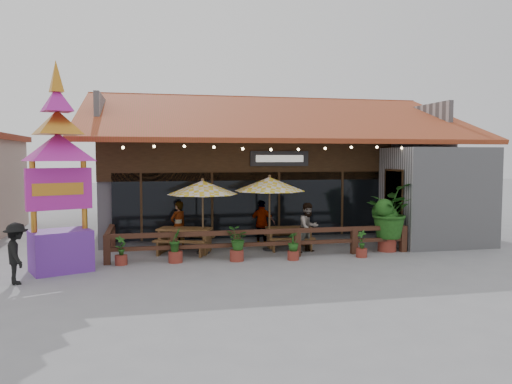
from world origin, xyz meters
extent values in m
plane|color=gray|center=(0.00, 0.00, 0.00)|extent=(100.00, 100.00, 0.00)
cube|color=#9D9DA1|center=(0.00, 7.00, 2.00)|extent=(14.00, 10.00, 4.00)
cube|color=#362311|center=(-1.50, 1.92, 3.20)|extent=(11.00, 0.16, 1.60)
cube|color=black|center=(-1.50, 1.90, 1.50)|extent=(10.00, 0.12, 2.40)
cube|color=#FFD372|center=(-1.50, 2.10, 1.50)|extent=(9.80, 0.05, 2.20)
cube|color=#9D9DA1|center=(5.25, 0.65, 1.80)|extent=(3.50, 2.70, 3.60)
cube|color=red|center=(3.44, 0.50, 2.00)|extent=(0.06, 1.20, 1.50)
cube|color=#362311|center=(3.43, 0.50, 2.00)|extent=(0.04, 1.34, 1.64)
cube|color=#9F3624|center=(0.00, 3.50, 4.90)|extent=(15.50, 7.05, 2.37)
cube|color=#9F3624|center=(0.00, 10.50, 4.90)|extent=(15.50, 7.05, 2.37)
cube|color=#9F3624|center=(0.00, 7.00, 6.02)|extent=(15.50, 0.30, 0.12)
cube|color=#9D9DA1|center=(-7.00, 7.00, 4.70)|extent=(0.20, 9.00, 1.80)
cube|color=#9D9DA1|center=(7.00, 7.00, 4.70)|extent=(0.20, 9.00, 1.80)
cube|color=black|center=(-0.50, 1.80, 3.20)|extent=(2.20, 0.10, 0.55)
cube|color=silver|center=(-0.50, 1.74, 3.20)|extent=(1.80, 0.02, 0.25)
cube|color=#362311|center=(-5.50, 1.86, 1.50)|extent=(0.08, 0.08, 2.40)
cube|color=#362311|center=(-3.00, 1.86, 1.50)|extent=(0.08, 0.08, 2.40)
cube|color=#362311|center=(-0.50, 1.86, 1.50)|extent=(0.08, 0.08, 2.40)
cube|color=#362311|center=(2.00, 1.86, 1.50)|extent=(0.08, 0.08, 2.40)
sphere|color=#E8C17F|center=(-6.00, 0.08, 3.55)|extent=(0.09, 0.09, 0.09)
sphere|color=#E8C17F|center=(-5.05, 0.08, 3.59)|extent=(0.09, 0.09, 0.09)
sphere|color=#E8C17F|center=(-4.10, 0.08, 3.60)|extent=(0.09, 0.09, 0.09)
sphere|color=#E8C17F|center=(-3.15, 0.08, 3.57)|extent=(0.09, 0.09, 0.09)
sphere|color=#E8C17F|center=(-2.20, 0.08, 3.53)|extent=(0.09, 0.09, 0.09)
sphere|color=#E8C17F|center=(-1.25, 0.08, 3.50)|extent=(0.09, 0.09, 0.09)
sphere|color=#E8C17F|center=(-0.30, 0.08, 3.51)|extent=(0.09, 0.09, 0.09)
sphere|color=#E8C17F|center=(0.65, 0.08, 3.55)|extent=(0.09, 0.09, 0.09)
sphere|color=#E8C17F|center=(1.60, 0.08, 3.59)|extent=(0.09, 0.09, 0.09)
sphere|color=#E8C17F|center=(2.55, 0.08, 3.60)|extent=(0.09, 0.09, 0.09)
sphere|color=#E8C17F|center=(3.50, 0.08, 3.57)|extent=(0.09, 0.09, 0.09)
cube|color=#4B291A|center=(-6.50, -0.50, 0.45)|extent=(0.20, 0.20, 0.90)
cube|color=#4B291A|center=(-4.50, -0.50, 0.45)|extent=(0.20, 0.20, 0.90)
cube|color=#4B291A|center=(-2.50, -0.50, 0.45)|extent=(0.20, 0.20, 0.90)
cube|color=#4B291A|center=(-0.50, -0.50, 0.45)|extent=(0.20, 0.20, 0.90)
cube|color=#4B291A|center=(1.50, -0.50, 0.45)|extent=(0.20, 0.20, 0.90)
cube|color=#4B291A|center=(3.30, -0.50, 0.45)|extent=(0.20, 0.20, 0.90)
cube|color=#4B291A|center=(-1.60, -0.50, 0.85)|extent=(9.80, 0.16, 0.14)
cube|color=#4B291A|center=(-1.60, -0.50, 0.45)|extent=(9.80, 0.12, 0.12)
cube|color=#4B291A|center=(-6.50, 0.75, 0.85)|extent=(0.16, 2.50, 0.14)
cube|color=#4B291A|center=(-6.50, 1.90, 0.45)|extent=(0.20, 0.20, 0.90)
cylinder|color=brown|center=(-3.46, 0.69, 1.20)|extent=(0.06, 0.06, 2.39)
cone|color=yellow|center=(-3.46, 0.69, 2.24)|extent=(2.51, 2.51, 0.47)
sphere|color=brown|center=(-3.46, 0.69, 2.50)|extent=(0.10, 0.10, 0.10)
cylinder|color=black|center=(-3.46, 0.69, 0.03)|extent=(0.46, 0.46, 0.06)
cylinder|color=brown|center=(-1.13, 0.77, 1.24)|extent=(0.06, 0.06, 2.48)
cone|color=yellow|center=(-1.13, 0.77, 2.32)|extent=(3.22, 3.22, 0.49)
sphere|color=brown|center=(-1.13, 0.77, 2.59)|extent=(0.11, 0.11, 0.11)
cylinder|color=black|center=(-1.13, 0.77, 0.03)|extent=(0.47, 0.47, 0.06)
cube|color=brown|center=(-4.06, 0.86, 0.82)|extent=(1.95, 1.40, 0.07)
cube|color=brown|center=(-4.78, 1.14, 0.41)|extent=(0.36, 0.75, 0.82)
cube|color=brown|center=(-3.34, 0.59, 0.41)|extent=(0.36, 0.75, 0.82)
cube|color=brown|center=(-4.28, 0.30, 0.49)|extent=(1.76, 0.92, 0.06)
cube|color=brown|center=(-3.84, 1.43, 0.49)|extent=(1.76, 0.92, 0.06)
cube|color=brown|center=(-0.39, 0.85, 0.74)|extent=(1.65, 0.86, 0.06)
cube|color=brown|center=(-1.09, 0.90, 0.37)|extent=(0.13, 0.70, 0.74)
cube|color=brown|center=(0.30, 0.80, 0.37)|extent=(0.13, 0.70, 0.74)
cube|color=brown|center=(-0.43, 0.30, 0.44)|extent=(1.62, 0.39, 0.05)
cube|color=brown|center=(-0.35, 1.40, 0.44)|extent=(1.62, 0.39, 0.05)
cube|color=#652A9C|center=(-7.71, -1.14, 0.59)|extent=(1.90, 1.69, 1.18)
cube|color=#B72199|center=(-7.71, -1.14, 2.36)|extent=(1.73, 0.90, 1.18)
cube|color=#C27A22|center=(-7.71, -1.28, 2.36)|extent=(1.28, 0.55, 0.34)
cylinder|color=#C27A22|center=(-8.40, -1.14, 2.16)|extent=(0.16, 0.16, 1.97)
cylinder|color=#C27A22|center=(-7.02, -1.14, 2.16)|extent=(0.16, 0.16, 1.97)
pyramid|color=#B72199|center=(-7.71, -1.14, 3.93)|extent=(3.08, 3.08, 0.79)
pyramid|color=#C27A22|center=(-7.71, -1.14, 4.57)|extent=(2.18, 2.18, 0.69)
pyramid|color=#B72199|center=(-7.71, -1.14, 5.21)|extent=(1.41, 1.41, 0.69)
pyramid|color=#C27A22|center=(-7.71, -1.14, 5.94)|extent=(0.64, 0.64, 0.88)
cylinder|color=maroon|center=(2.81, -0.28, 0.23)|extent=(0.63, 0.63, 0.46)
imported|color=#215D1A|center=(2.81, -0.28, 1.41)|extent=(1.98, 2.11, 1.89)
sphere|color=#215D1A|center=(2.97, -0.39, 1.05)|extent=(0.63, 0.63, 0.63)
sphere|color=#215D1A|center=(2.69, -0.13, 1.26)|extent=(0.55, 0.55, 0.55)
imported|color=#362311|center=(-4.24, 1.41, 0.86)|extent=(0.75, 0.70, 1.72)
imported|color=#362311|center=(0.07, 0.08, 0.85)|extent=(1.02, 0.93, 1.70)
imported|color=#362311|center=(-1.17, 1.71, 0.83)|extent=(1.05, 0.82, 1.66)
imported|color=black|center=(-8.57, -2.42, 0.79)|extent=(0.91, 1.17, 1.59)
cylinder|color=maroon|center=(-6.08, -0.63, 0.15)|extent=(0.37, 0.37, 0.30)
imported|color=#215D1A|center=(-6.08, -0.63, 0.60)|extent=(0.39, 0.34, 0.61)
cylinder|color=maroon|center=(-4.46, -0.64, 0.17)|extent=(0.44, 0.44, 0.35)
imported|color=#215D1A|center=(-4.46, -0.64, 0.71)|extent=(0.48, 0.51, 0.72)
cylinder|color=maroon|center=(-2.57, -0.82, 0.17)|extent=(0.44, 0.44, 0.35)
imported|color=#215D1A|center=(-2.57, -0.82, 0.71)|extent=(0.77, 0.71, 0.72)
cylinder|color=maroon|center=(-0.80, -1.04, 0.14)|extent=(0.36, 0.36, 0.29)
imported|color=#215D1A|center=(-0.80, -1.04, 0.59)|extent=(0.45, 0.45, 0.60)
cylinder|color=maroon|center=(1.51, -1.08, 0.14)|extent=(0.36, 0.36, 0.29)
imported|color=#215D1A|center=(1.51, -1.08, 0.58)|extent=(0.34, 0.38, 0.59)
camera|label=1|loc=(-5.23, -16.03, 3.25)|focal=35.00mm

